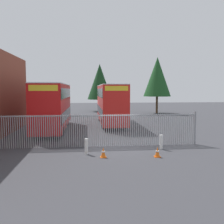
{
  "coord_description": "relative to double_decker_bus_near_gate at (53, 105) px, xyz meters",
  "views": [
    {
      "loc": [
        -2.13,
        -16.51,
        3.84
      ],
      "look_at": [
        0.0,
        4.0,
        2.0
      ],
      "focal_mm": 39.46,
      "sensor_mm": 36.0,
      "label": 1
    }
  ],
  "objects": [
    {
      "name": "palisade_fence",
      "position": [
        3.88,
        -7.49,
        -1.24
      ],
      "size": [
        13.96,
        0.14,
        2.35
      ],
      "color": "gray",
      "rests_on": "ground"
    },
    {
      "name": "traffic_cone_mid_forecourt",
      "position": [
        7.2,
        -10.48,
        -2.13
      ],
      "size": [
        0.34,
        0.34,
        0.59
      ],
      "color": "orange",
      "rests_on": "ground"
    },
    {
      "name": "bollard_near_left",
      "position": [
        3.13,
        -9.45,
        -1.95
      ],
      "size": [
        0.2,
        0.2,
        0.95
      ],
      "primitive_type": "cylinder",
      "color": "silver",
      "rests_on": "ground"
    },
    {
      "name": "double_decker_bus_near_gate",
      "position": [
        0.0,
        0.0,
        0.0
      ],
      "size": [
        2.54,
        10.81,
        4.42
      ],
      "color": "red",
      "rests_on": "ground"
    },
    {
      "name": "bollard_center_front",
      "position": [
        7.97,
        -8.7,
        -1.95
      ],
      "size": [
        0.2,
        0.2,
        0.95
      ],
      "primitive_type": "cylinder",
      "color": "silver",
      "rests_on": "ground"
    },
    {
      "name": "traffic_cone_near_kerb",
      "position": [
        4.1,
        -10.26,
        -2.13
      ],
      "size": [
        0.34,
        0.34,
        0.59
      ],
      "color": "orange",
      "rests_on": "ground"
    },
    {
      "name": "ground_plane",
      "position": [
        5.3,
        0.51,
        -2.42
      ],
      "size": [
        100.0,
        100.0,
        0.0
      ],
      "primitive_type": "plane",
      "color": "#3D3D42"
    },
    {
      "name": "double_decker_bus_behind_fence_left",
      "position": [
        5.89,
        3.6,
        0.0
      ],
      "size": [
        2.54,
        10.81,
        4.42
      ],
      "color": "red",
      "rests_on": "ground"
    },
    {
      "name": "tree_short_side",
      "position": [
        5.58,
        20.64,
        2.92
      ],
      "size": [
        4.44,
        4.44,
        8.52
      ],
      "color": "#4C3823",
      "rests_on": "ground"
    },
    {
      "name": "tree_tall_back",
      "position": [
        14.83,
        15.89,
        3.59
      ],
      "size": [
        4.49,
        4.49,
        9.23
      ],
      "color": "#4C3823",
      "rests_on": "ground"
    }
  ]
}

